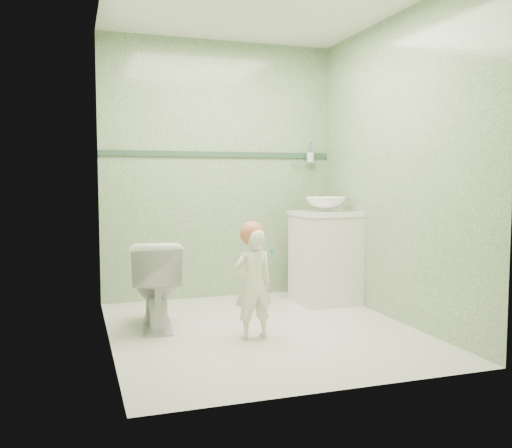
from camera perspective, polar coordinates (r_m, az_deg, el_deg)
name	(u,v)px	position (r m, az deg, el deg)	size (l,w,h in m)	color
ground	(262,330)	(4.21, 0.65, -10.80)	(2.50, 2.50, 0.00)	silver
room_shell	(262,168)	(4.06, 0.67, 5.76)	(2.50, 2.54, 2.40)	gray
trim_stripe	(220,154)	(5.25, -3.76, 7.14)	(2.20, 0.02, 0.05)	#2D4D38
vanity	(325,259)	(5.08, 7.09, -3.55)	(0.52, 0.50, 0.80)	silver
counter	(325,214)	(5.03, 7.14, 1.07)	(0.54, 0.52, 0.04)	white
basin	(326,204)	(5.03, 7.15, 2.03)	(0.37, 0.37, 0.13)	white
faucet	(317,195)	(5.19, 6.28, 3.00)	(0.03, 0.13, 0.18)	silver
cup_holder	(310,157)	(5.49, 5.52, 6.82)	(0.26, 0.07, 0.21)	silver
toilet	(156,284)	(4.27, -10.25, -6.06)	(0.37, 0.65, 0.67)	white
toddler	(253,284)	(3.91, -0.29, -6.17)	(0.28, 0.19, 0.77)	white
hair_cap	(252,234)	(3.88, -0.40, -0.99)	(0.17, 0.17, 0.17)	#C06845
teal_toothbrush	(271,253)	(3.79, 1.50, -2.97)	(0.11, 0.14, 0.08)	#078268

